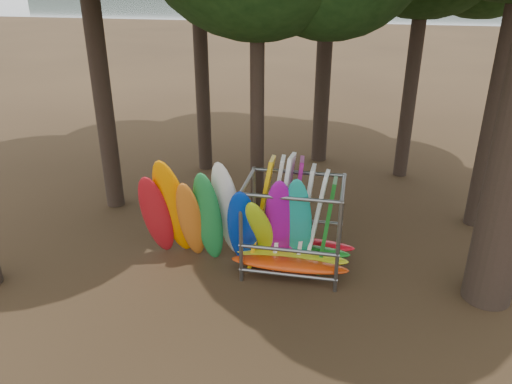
# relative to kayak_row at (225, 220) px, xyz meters

# --- Properties ---
(ground) EXTENTS (120.00, 120.00, 0.00)m
(ground) POSITION_rel_kayak_row_xyz_m (1.16, 0.04, -1.31)
(ground) COLOR #47331E
(ground) RESTS_ON ground
(lake) EXTENTS (160.00, 160.00, 0.00)m
(lake) POSITION_rel_kayak_row_xyz_m (1.16, 60.04, -1.31)
(lake) COLOR gray
(lake) RESTS_ON ground
(kayak_row) EXTENTS (4.14, 1.78, 3.12)m
(kayak_row) POSITION_rel_kayak_row_xyz_m (0.00, 0.00, 0.00)
(kayak_row) COLOR #B1151E
(kayak_row) RESTS_ON ground
(storage_rack) EXTENTS (2.98, 1.58, 2.88)m
(storage_rack) POSITION_rel_kayak_row_xyz_m (1.57, 0.32, -0.26)
(storage_rack) COLOR slate
(storage_rack) RESTS_ON ground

